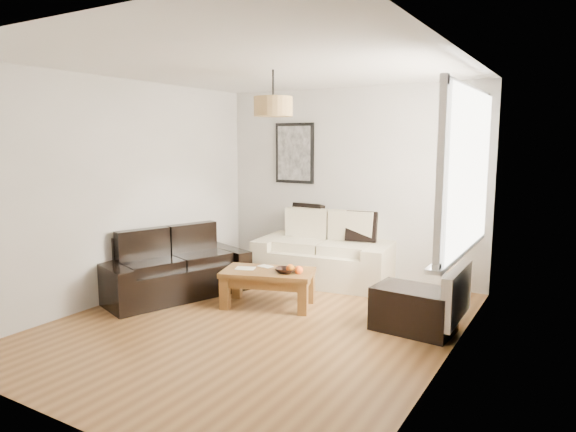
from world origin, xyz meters
The scene contains 21 objects.
floor centered at (0.00, 0.00, 0.00)m, with size 4.50×4.50×0.00m, color brown.
ceiling centered at (0.00, 0.00, 2.60)m, with size 3.80×4.50×0.00m, color white, non-canonical shape.
wall_back centered at (0.00, 2.25, 1.30)m, with size 3.80×0.04×2.60m, color silver, non-canonical shape.
wall_front centered at (0.00, -2.25, 1.30)m, with size 3.80×0.04×2.60m, color silver, non-canonical shape.
wall_left centered at (-1.90, 0.00, 1.30)m, with size 0.04×4.50×2.60m, color silver, non-canonical shape.
wall_right centered at (1.90, 0.00, 1.30)m, with size 0.04×4.50×2.60m, color silver, non-canonical shape.
window_bay centered at (1.86, 0.80, 1.60)m, with size 0.14×1.90×1.60m, color white, non-canonical shape.
radiator centered at (1.82, 0.80, 0.38)m, with size 0.10×0.90×0.52m, color white.
poster centered at (-0.85, 2.22, 1.70)m, with size 0.62×0.04×0.87m, color black, non-canonical shape.
pendant_shade centered at (0.00, 0.30, 2.23)m, with size 0.40×0.40×0.20m, color tan.
loveseat_cream centered at (-0.13, 1.78, 0.44)m, with size 1.77×0.96×0.88m, color beige, non-canonical shape.
sofa_leather centered at (-1.43, 0.28, 0.38)m, with size 1.74×0.85×0.75m, color black, non-canonical shape.
coffee_table centered at (-0.21, 0.51, 0.21)m, with size 1.02×0.56×0.42m, color brown, non-canonical shape.
ottoman centered at (1.45, 0.61, 0.22)m, with size 0.77×0.49×0.44m, color black.
cushion_left centered at (-0.52, 1.99, 0.78)m, with size 0.46×0.14×0.46m, color black.
cushion_right centered at (0.31, 1.99, 0.75)m, with size 0.40×0.13×0.40m, color black.
fruit_bowl centered at (0.02, 0.52, 0.45)m, with size 0.23×0.23×0.06m, color black.
orange_a centered at (0.06, 0.57, 0.46)m, with size 0.08×0.08×0.08m, color orange.
orange_b centered at (0.16, 0.57, 0.46)m, with size 0.10×0.10×0.10m, color #FF5815.
orange_c centered at (0.04, 0.59, 0.46)m, with size 0.09×0.09×0.09m, color #E85A13.
papers centered at (-0.48, 0.44, 0.42)m, with size 0.22×0.16×0.01m, color white.
Camera 1 is at (2.86, -4.21, 1.88)m, focal length 31.69 mm.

